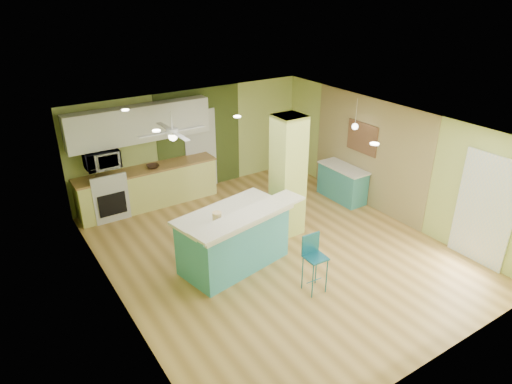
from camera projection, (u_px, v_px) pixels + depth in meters
floor at (275, 251)px, 8.91m from camera, size 6.00×7.00×0.01m
ceiling at (277, 127)px, 7.84m from camera, size 6.00×7.00×0.01m
wall_back at (192, 141)px, 11.04m from camera, size 6.00×0.01×2.50m
wall_front at (437, 293)px, 5.72m from camera, size 6.00×0.01×2.50m
wall_left at (114, 239)px, 6.89m from camera, size 0.01×7.00×2.50m
wall_right at (389, 161)px, 9.86m from camera, size 0.01×7.00×2.50m
wood_panel at (368, 153)px, 10.31m from camera, size 0.02×3.40×2.50m
olive_accent at (200, 140)px, 11.12m from camera, size 2.20×0.02×2.50m
interior_door at (201, 150)px, 11.21m from camera, size 0.82×0.05×2.00m
french_door at (484, 210)px, 8.19m from camera, size 0.04×1.08×2.10m
column at (288, 176)px, 9.08m from camera, size 0.55×0.55×2.50m
kitchen_run at (149, 187)px, 10.49m from camera, size 3.25×0.63×0.94m
stove at (108, 197)px, 10.02m from camera, size 0.76×0.66×1.08m
upper_cabinets at (140, 124)px, 9.95m from camera, size 3.20×0.34×0.80m
microwave at (102, 159)px, 9.65m from camera, size 0.70×0.48×0.39m
ceiling_fan at (173, 132)px, 9.00m from camera, size 1.41×1.41×0.61m
pendant_lamp at (355, 126)px, 9.99m from camera, size 0.14×0.14×0.69m
wall_decor at (362, 138)px, 10.32m from camera, size 0.03×0.90×0.70m
peninsula at (234, 238)px, 8.24m from camera, size 2.36×1.62×1.23m
bar_stool at (313, 254)px, 7.54m from camera, size 0.36×0.36×1.03m
side_counter at (342, 183)px, 10.86m from camera, size 0.54×1.27×0.82m
fruit_bowl at (153, 166)px, 10.29m from camera, size 0.33×0.33×0.07m
canister at (217, 217)px, 7.70m from camera, size 0.16×0.16×0.19m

